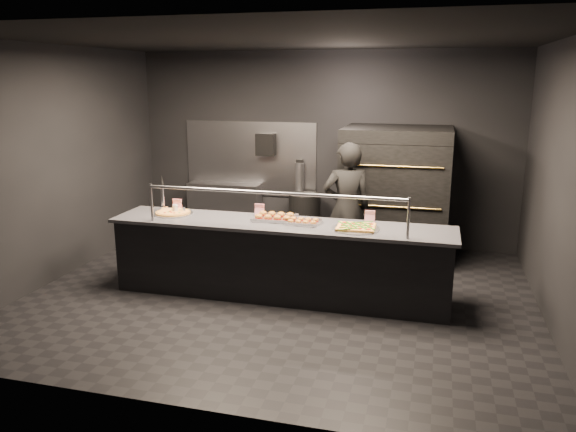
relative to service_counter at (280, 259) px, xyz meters
The scene contains 15 objects.
room 1.03m from the service_counter, 115.57° to the left, with size 6.04×6.00×3.00m.
service_counter is the anchor object (origin of this frame).
pizza_oven 2.30m from the service_counter, 57.73° to the left, with size 1.50×1.23×1.91m.
prep_shelf 2.82m from the service_counter, 124.59° to the left, with size 1.20×0.35×0.90m, color #99999E.
towel_dispenser 2.78m from the service_counter, 110.63° to the left, with size 0.30×0.20×0.35m, color black.
fire_extinguisher 2.50m from the service_counter, 98.30° to the left, with size 0.14×0.14×0.51m.
beer_tap 1.71m from the service_counter, behind, with size 0.12×0.17×0.47m.
round_pizza 1.50m from the service_counter, behind, with size 0.50×0.50×0.03m.
slider_tray_a 0.51m from the service_counter, 127.41° to the left, with size 0.56×0.46×0.08m.
slider_tray_b 0.56m from the service_counter, ahead, with size 0.46×0.40×0.06m.
square_pizza 1.03m from the service_counter, ahead, with size 0.54×0.54×0.05m.
condiment_jar 1.46m from the service_counter, behind, with size 0.17×0.07×0.11m.
tent_cards 0.65m from the service_counter, 132.22° to the left, with size 2.60×0.04×0.15m.
trash_bin 2.15m from the service_counter, 95.35° to the left, with size 0.50×0.50×0.83m, color black.
worker 1.30m from the service_counter, 59.31° to the left, with size 0.65×0.43×1.78m, color black.
Camera 1 is at (1.75, -6.17, 2.59)m, focal length 35.00 mm.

